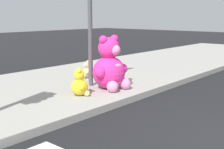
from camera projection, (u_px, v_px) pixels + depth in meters
sidewalk at (39, 91)px, 7.43m from camera, size 28.00×4.40×0.15m
sign_pole at (90, 17)px, 7.32m from camera, size 0.56×0.11×3.20m
plush_pink_large at (110, 68)px, 7.21m from camera, size 0.99×0.87×1.28m
plush_yellow at (80, 85)px, 6.66m from camera, size 0.43×0.43×0.60m
plush_tan at (88, 71)px, 8.54m from camera, size 0.35×0.35×0.49m
plush_lime at (110, 69)px, 8.49m from camera, size 0.46×0.47×0.66m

